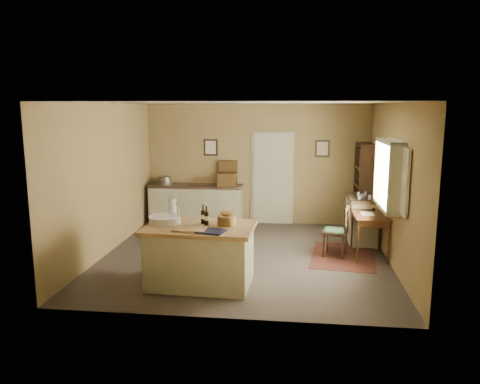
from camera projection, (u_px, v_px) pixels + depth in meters
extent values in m
plane|color=#4B4139|center=(245.00, 256.00, 8.35)|extent=(5.00, 5.00, 0.00)
cube|color=olive|center=(257.00, 164.00, 10.55)|extent=(5.00, 0.10, 2.70)
cube|color=olive|center=(223.00, 214.00, 5.67)|extent=(5.00, 0.10, 2.70)
cube|color=olive|center=(107.00, 179.00, 8.40)|extent=(0.10, 5.00, 2.70)
cube|color=olive|center=(393.00, 185.00, 7.82)|extent=(0.10, 5.00, 2.70)
plane|color=silver|center=(245.00, 103.00, 7.86)|extent=(5.00, 5.00, 0.00)
cube|color=beige|center=(272.00, 178.00, 10.53)|extent=(0.97, 0.06, 2.11)
cube|color=black|center=(211.00, 147.00, 10.59)|extent=(0.32, 0.02, 0.38)
cube|color=beige|center=(211.00, 147.00, 10.57)|extent=(0.24, 0.01, 0.30)
cube|color=black|center=(322.00, 149.00, 10.30)|extent=(0.32, 0.02, 0.38)
cube|color=beige|center=(322.00, 149.00, 10.28)|extent=(0.24, 0.01, 0.30)
cube|color=beige|center=(387.00, 206.00, 7.70)|extent=(0.25, 1.32, 0.06)
cube|color=beige|center=(390.00, 142.00, 7.51)|extent=(0.25, 1.32, 0.06)
cube|color=white|center=(396.00, 174.00, 7.59)|extent=(0.01, 1.20, 1.00)
cube|color=beige|center=(405.00, 182.00, 6.79)|extent=(0.04, 0.35, 1.00)
cube|color=beige|center=(385.00, 168.00, 8.39)|extent=(0.04, 0.35, 1.00)
cube|color=beige|center=(200.00, 257.00, 6.96)|extent=(1.52, 0.99, 0.85)
cube|color=#AD7D51|center=(200.00, 228.00, 6.88)|extent=(1.63, 1.10, 0.06)
cylinder|color=white|center=(165.00, 220.00, 6.98)|extent=(0.46, 0.46, 0.11)
cube|color=#AD7D51|center=(190.00, 229.00, 6.63)|extent=(0.48, 0.34, 0.03)
cube|color=black|center=(211.00, 231.00, 6.52)|extent=(0.43, 0.38, 0.02)
cylinder|color=olive|center=(227.00, 220.00, 6.90)|extent=(0.28, 0.28, 0.14)
cylinder|color=black|center=(203.00, 214.00, 6.96)|extent=(0.06, 0.06, 0.29)
cylinder|color=black|center=(206.00, 216.00, 6.87)|extent=(0.06, 0.06, 0.29)
cube|color=beige|center=(196.00, 206.00, 10.58)|extent=(2.05, 0.56, 0.85)
cube|color=#332319|center=(196.00, 186.00, 10.50)|extent=(2.09, 0.59, 0.05)
cube|color=#472D13|center=(227.00, 179.00, 10.39)|extent=(0.41, 0.31, 0.28)
cylinder|color=#59544F|center=(165.00, 180.00, 10.56)|extent=(0.35, 0.35, 0.18)
cube|color=#441916|center=(343.00, 256.00, 8.35)|extent=(1.28, 1.72, 0.01)
cube|color=#381D0E|center=(370.00, 215.00, 8.26)|extent=(0.59, 0.96, 0.03)
cube|color=#381D0E|center=(370.00, 219.00, 8.27)|extent=(0.53, 0.90, 0.10)
cube|color=silver|center=(367.00, 214.00, 8.26)|extent=(0.22, 0.30, 0.01)
cylinder|color=black|center=(374.00, 210.00, 8.50)|extent=(0.05, 0.05, 0.05)
cylinder|color=#381D0E|center=(358.00, 243.00, 7.93)|extent=(0.04, 0.04, 0.72)
cylinder|color=#381D0E|center=(389.00, 244.00, 7.87)|extent=(0.04, 0.04, 0.72)
cylinder|color=#381D0E|center=(352.00, 229.00, 8.79)|extent=(0.04, 0.04, 0.72)
cylinder|color=#381D0E|center=(380.00, 230.00, 8.73)|extent=(0.04, 0.04, 0.72)
cube|color=beige|center=(362.00, 220.00, 9.22)|extent=(0.54, 0.99, 0.85)
cube|color=#332319|center=(363.00, 198.00, 9.13)|extent=(0.57, 1.03, 0.05)
cylinder|color=silver|center=(363.00, 196.00, 8.98)|extent=(0.24, 0.24, 0.09)
cube|color=black|center=(366.00, 191.00, 9.47)|extent=(0.32, 0.04, 1.88)
cube|color=black|center=(361.00, 185.00, 10.26)|extent=(0.32, 0.04, 1.88)
cube|color=black|center=(371.00, 188.00, 9.85)|extent=(0.02, 0.85, 1.88)
cube|color=black|center=(362.00, 229.00, 10.03)|extent=(0.32, 0.81, 0.03)
cube|color=black|center=(363.00, 207.00, 9.95)|extent=(0.32, 0.81, 0.03)
cube|color=black|center=(364.00, 186.00, 9.86)|extent=(0.32, 0.81, 0.03)
cube|color=black|center=(365.00, 168.00, 9.79)|extent=(0.32, 0.81, 0.03)
cube|color=black|center=(365.00, 150.00, 9.72)|extent=(0.32, 0.81, 0.03)
cylinder|color=white|center=(364.00, 183.00, 9.85)|extent=(0.12, 0.12, 0.11)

